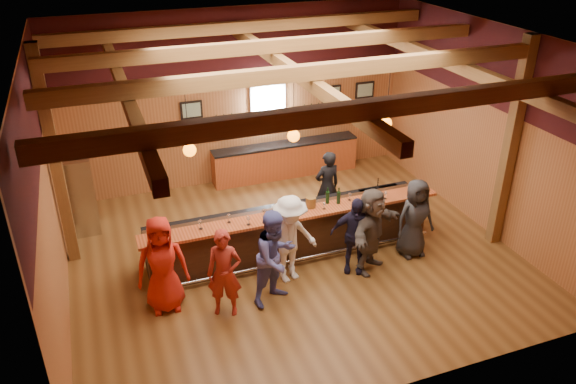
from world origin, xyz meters
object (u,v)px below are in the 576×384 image
stainless_fridge (78,195)px  back_bar_cabinet (285,160)px  bar_counter (291,230)px  customer_brown (371,230)px  customer_navy (354,235)px  customer_denim (276,257)px  customer_orange (162,265)px  bottle_a (328,197)px  customer_dark (415,218)px  ice_bucket (311,202)px  customer_white (290,239)px  customer_redvest (224,273)px  bartender (327,186)px

stainless_fridge → back_bar_cabinet: bearing=11.9°
bar_counter → customer_brown: bearing=-42.7°
customer_navy → customer_brown: bearing=17.4°
customer_navy → customer_denim: bearing=-140.5°
customer_orange → bottle_a: bearing=16.3°
back_bar_cabinet → bar_counter: bearing=-108.3°
customer_dark → ice_bucket: (-2.01, 0.78, 0.36)m
customer_brown → ice_bucket: customer_brown is taller
bar_counter → customer_white: customer_white is taller
customer_redvest → customer_brown: 3.09m
stainless_fridge → customer_redvest: (2.30, -3.93, -0.05)m
stainless_fridge → customer_white: bearing=-42.2°
customer_orange → customer_brown: (4.07, -0.20, -0.03)m
back_bar_cabinet → customer_white: size_ratio=2.19×
bartender → customer_navy: bearing=75.9°
customer_white → customer_navy: (1.31, -0.16, -0.10)m
customer_brown → customer_dark: size_ratio=1.05×
customer_white → customer_brown: size_ratio=1.01×
customer_orange → bartender: bearing=29.5°
customer_orange → customer_redvest: (1.00, -0.53, -0.09)m
back_bar_cabinet → customer_redvest: (-3.00, -5.05, 0.37)m
customer_denim → customer_navy: 1.81m
customer_brown → stainless_fridge: bearing=111.5°
customer_orange → customer_denim: (1.97, -0.49, 0.00)m
stainless_fridge → customer_orange: (1.30, -3.41, 0.04)m
customer_denim → back_bar_cabinet: bearing=44.3°
bar_counter → customer_redvest: bearing=-140.8°
customer_denim → bartender: (2.11, 2.45, -0.08)m
customer_denim → customer_brown: customer_denim is taller
customer_denim → ice_bucket: (1.20, 1.24, 0.28)m
bar_counter → customer_navy: (0.92, -1.09, 0.30)m
customer_dark → bottle_a: bearing=153.0°
customer_denim → customer_dark: customer_denim is taller
customer_white → bartender: (1.65, 1.93, -0.06)m
customer_navy → bottle_a: size_ratio=4.59×
bar_counter → bartender: size_ratio=3.67×
customer_white → bartender: 2.54m
customer_redvest → customer_brown: bearing=28.6°
stainless_fridge → customer_navy: 6.16m
bar_counter → bottle_a: 1.05m
customer_orange → customer_denim: 2.02m
customer_redvest → customer_denim: 0.97m
customer_orange → bartender: customer_orange is taller
bar_counter → bottle_a: bearing=-13.0°
customer_white → customer_dark: (2.74, -0.05, -0.05)m
back_bar_cabinet → customer_navy: size_ratio=2.44×
stainless_fridge → customer_denim: customer_denim is taller
bar_counter → customer_redvest: customer_redvest is taller
bartender → ice_bucket: (-0.91, -1.21, 0.36)m
customer_denim → stainless_fridge: bearing=106.3°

